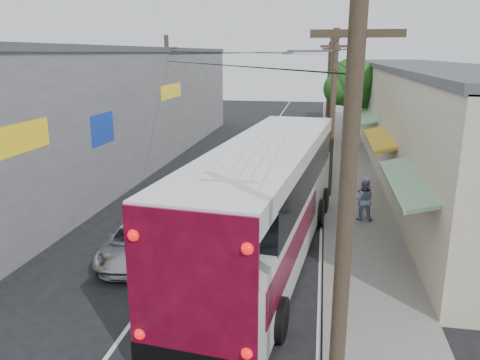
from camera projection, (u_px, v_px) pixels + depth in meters
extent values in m
plane|color=black|center=(119.00, 340.00, 11.67)|extent=(120.00, 120.00, 0.00)
cube|color=slate|center=(348.00, 165.00, 29.56)|extent=(3.00, 80.00, 0.12)
cube|color=beige|center=(421.00, 116.00, 29.93)|extent=(6.00, 40.00, 6.00)
cube|color=#4C4C51|center=(427.00, 66.00, 29.12)|extent=(6.20, 40.00, 0.30)
cube|color=#1A7834|center=(411.00, 180.00, 15.31)|extent=(1.39, 6.00, 0.46)
cube|color=orange|center=(383.00, 138.00, 22.91)|extent=(1.39, 6.00, 0.46)
cube|color=#1A7834|center=(368.00, 116.00, 30.51)|extent=(1.39, 6.00, 0.46)
cube|color=orange|center=(360.00, 104.00, 38.11)|extent=(1.39, 6.00, 0.46)
cube|color=#1A7834|center=(354.00, 95.00, 45.71)|extent=(1.39, 6.00, 0.46)
cube|color=gray|center=(108.00, 109.00, 29.27)|extent=(7.00, 36.00, 7.00)
cube|color=#4C4C51|center=(104.00, 50.00, 28.32)|extent=(7.20, 36.00, 0.30)
cube|color=yellow|center=(16.00, 139.00, 15.21)|extent=(0.12, 3.50, 1.00)
cube|color=#1433A5|center=(102.00, 129.00, 21.06)|extent=(0.12, 2.20, 1.40)
cube|color=yellow|center=(171.00, 91.00, 30.33)|extent=(0.12, 4.00, 0.90)
cylinder|color=#473828|center=(345.00, 233.00, 7.84)|extent=(0.28, 0.28, 8.00)
cube|color=#473828|center=(357.00, 33.00, 7.00)|extent=(1.40, 0.12, 0.12)
cylinder|color=#473828|center=(332.00, 117.00, 22.09)|extent=(0.28, 0.28, 8.00)
cube|color=#473828|center=(336.00, 46.00, 21.25)|extent=(1.40, 0.12, 0.12)
cylinder|color=#473828|center=(330.00, 92.00, 36.34)|extent=(0.28, 0.28, 8.00)
cube|color=#473828|center=(332.00, 49.00, 35.50)|extent=(1.40, 0.12, 0.12)
cylinder|color=#473828|center=(328.00, 81.00, 50.59)|extent=(0.28, 0.28, 8.00)
cube|color=#473828|center=(330.00, 50.00, 49.75)|extent=(1.40, 0.12, 0.12)
cylinder|color=#473828|center=(169.00, 99.00, 30.48)|extent=(0.28, 0.28, 8.00)
cube|color=#473828|center=(167.00, 48.00, 29.64)|extent=(1.40, 0.12, 0.12)
cylinder|color=#59595E|center=(311.00, 51.00, 21.49)|extent=(2.20, 0.10, 0.10)
cube|color=#59595E|center=(287.00, 53.00, 21.70)|extent=(0.50, 0.18, 0.12)
cylinder|color=#3F2B19|center=(350.00, 121.00, 34.70)|extent=(0.44, 0.44, 4.00)
sphere|color=#134913|center=(353.00, 83.00, 33.96)|extent=(3.60, 3.60, 3.60)
sphere|color=#134913|center=(366.00, 91.00, 34.52)|extent=(2.60, 2.60, 2.60)
sphere|color=#134913|center=(340.00, 89.00, 33.84)|extent=(2.40, 2.40, 2.40)
sphere|color=#134913|center=(360.00, 78.00, 32.84)|extent=(2.20, 2.20, 2.20)
sphere|color=#134913|center=(348.00, 79.00, 34.82)|extent=(2.00, 2.00, 2.00)
cube|color=white|center=(267.00, 220.00, 16.17)|extent=(4.33, 14.00, 2.18)
cube|color=black|center=(271.00, 171.00, 16.27)|extent=(4.11, 11.72, 1.15)
cube|color=white|center=(268.00, 152.00, 15.53)|extent=(4.33, 14.00, 0.57)
cube|color=maroon|center=(191.00, 288.00, 9.51)|extent=(2.84, 0.40, 3.33)
sphere|color=red|center=(140.00, 334.00, 10.13)|extent=(0.25, 0.25, 0.25)
sphere|color=red|center=(247.00, 353.00, 9.49)|extent=(0.25, 0.25, 0.25)
sphere|color=red|center=(134.00, 235.00, 9.53)|extent=(0.25, 0.25, 0.25)
sphere|color=red|center=(247.00, 248.00, 8.88)|extent=(0.25, 0.25, 0.25)
cylinder|color=black|center=(172.00, 303.00, 12.28)|extent=(0.47, 1.18, 1.15)
cylinder|color=black|center=(279.00, 319.00, 11.51)|extent=(0.47, 1.18, 1.15)
cylinder|color=black|center=(252.00, 207.00, 19.94)|extent=(0.47, 1.18, 1.15)
cylinder|color=black|center=(319.00, 213.00, 19.17)|extent=(0.47, 1.18, 1.15)
cylinder|color=black|center=(261.00, 195.00, 21.53)|extent=(0.47, 1.18, 1.15)
cylinder|color=black|center=(324.00, 201.00, 20.76)|extent=(0.47, 1.18, 1.15)
imported|color=#B3B3BA|center=(137.00, 241.00, 16.18)|extent=(2.56, 4.61, 1.22)
imported|color=#A6A7AE|center=(307.00, 168.00, 25.55)|extent=(2.50, 5.81, 1.67)
imported|color=black|center=(309.00, 151.00, 30.12)|extent=(2.49, 4.92, 1.61)
imported|color=black|center=(311.00, 128.00, 40.08)|extent=(1.56, 4.01, 1.30)
imported|color=pink|center=(365.00, 197.00, 19.77)|extent=(0.72, 0.54, 1.78)
imported|color=#8493C0|center=(363.00, 200.00, 19.43)|extent=(0.90, 0.72, 1.78)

